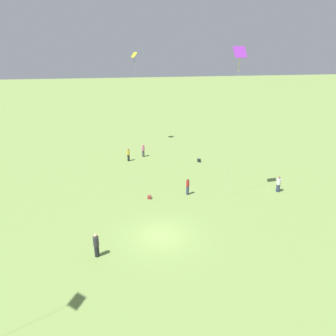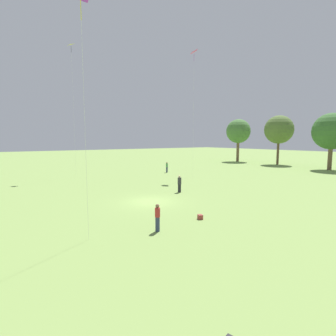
# 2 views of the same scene
# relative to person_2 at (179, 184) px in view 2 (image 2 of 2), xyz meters

# --- Properties ---
(ground_plane) EXTENTS (240.00, 240.00, 0.00)m
(ground_plane) POSITION_rel_person_2_xyz_m (1.86, -4.86, -0.92)
(ground_plane) COLOR #7A994C
(tree_0) EXTENTS (6.12, 6.12, 10.85)m
(tree_0) POSITION_rel_person_2_xyz_m (-23.18, 36.65, 6.81)
(tree_0) COLOR brown
(tree_0) RESTS_ON ground_plane
(tree_1) EXTENTS (6.35, 6.35, 11.07)m
(tree_1) POSITION_rel_person_2_xyz_m (-12.43, 37.60, 6.94)
(tree_1) COLOR brown
(tree_1) RESTS_ON ground_plane
(tree_2) EXTENTS (6.75, 6.75, 10.57)m
(tree_2) POSITION_rel_person_2_xyz_m (-0.60, 35.81, 6.23)
(tree_2) COLOR brown
(tree_2) RESTS_ON ground_plane
(person_2) EXTENTS (0.41, 0.41, 1.84)m
(person_2) POSITION_rel_person_2_xyz_m (0.00, 0.00, 0.00)
(person_2) COLOR #232328
(person_2) RESTS_ON ground_plane
(person_3) EXTENTS (0.43, 0.43, 1.79)m
(person_3) POSITION_rel_person_2_xyz_m (-14.85, 8.58, -0.01)
(person_3) COLOR #333D5B
(person_3) RESTS_ON ground_plane
(person_5) EXTENTS (0.39, 0.39, 1.73)m
(person_5) POSITION_rel_person_2_xyz_m (8.86, -8.46, -0.03)
(person_5) COLOR #333D5B
(person_5) RESTS_ON ground_plane
(kite_1) EXTENTS (0.97, 0.95, 19.76)m
(kite_1) POSITION_rel_person_2_xyz_m (-19.05, -5.67, 17.07)
(kite_1) COLOR yellow
(kite_1) RESTS_ON ground_plane
(kite_2) EXTENTS (1.38, 1.32, 18.92)m
(kite_2) POSITION_rel_person_2_xyz_m (-8.79, 9.31, 16.90)
(kite_2) COLOR #E54C99
(kite_2) RESTS_ON ground_plane
(picnic_bag_1) EXTENTS (0.42, 0.41, 0.33)m
(picnic_bag_1) POSITION_rel_person_2_xyz_m (8.51, -4.61, -0.75)
(picnic_bag_1) COLOR #933833
(picnic_bag_1) RESTS_ON ground_plane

